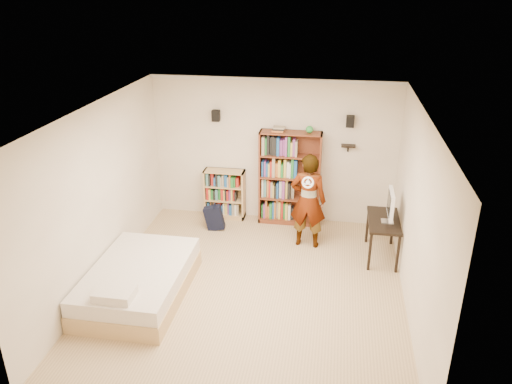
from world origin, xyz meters
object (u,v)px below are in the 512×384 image
low_bookshelf (225,194)px  person (308,201)px  daybed (139,278)px  computer_desk (382,238)px  tall_bookshelf (290,179)px

low_bookshelf → person: (1.64, -0.86, 0.35)m
low_bookshelf → daybed: bearing=-103.3°
low_bookshelf → computer_desk: (2.89, -1.06, -0.14)m
tall_bookshelf → daybed: 3.40m
low_bookshelf → computer_desk: size_ratio=0.96×
daybed → person: person is taller
daybed → person: size_ratio=1.21×
tall_bookshelf → computer_desk: size_ratio=1.77×
tall_bookshelf → low_bookshelf: bearing=179.1°
computer_desk → person: (-1.25, 0.20, 0.49)m
low_bookshelf → daybed: 2.86m
tall_bookshelf → person: bearing=-64.4°
daybed → tall_bookshelf: bearing=55.4°
daybed → person: 3.04m
tall_bookshelf → computer_desk: (1.65, -1.04, -0.55)m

